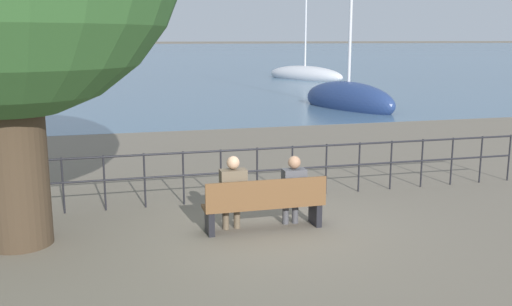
# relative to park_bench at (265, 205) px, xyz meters

# --- Properties ---
(ground_plane) EXTENTS (1000.00, 1000.00, 0.00)m
(ground_plane) POSITION_rel_park_bench_xyz_m (0.00, 0.07, -0.44)
(ground_plane) COLOR #706656
(harbor_water) EXTENTS (600.00, 300.00, 0.01)m
(harbor_water) POSITION_rel_park_bench_xyz_m (0.00, 160.78, -0.44)
(harbor_water) COLOR slate
(harbor_water) RESTS_ON ground_plane
(park_bench) EXTENTS (2.05, 0.45, 0.90)m
(park_bench) POSITION_rel_park_bench_xyz_m (0.00, 0.00, 0.00)
(park_bench) COLOR brown
(park_bench) RESTS_ON ground_plane
(seated_person_left) EXTENTS (0.43, 0.35, 1.29)m
(seated_person_left) POSITION_rel_park_bench_xyz_m (-0.53, 0.08, 0.26)
(seated_person_left) COLOR brown
(seated_person_left) RESTS_ON ground_plane
(seated_person_right) EXTENTS (0.39, 0.35, 1.23)m
(seated_person_right) POSITION_rel_park_bench_xyz_m (0.53, 0.08, 0.24)
(seated_person_right) COLOR #4C4C51
(seated_person_right) RESTS_ON ground_plane
(promenade_railing) EXTENTS (12.53, 0.04, 1.05)m
(promenade_railing) POSITION_rel_park_bench_xyz_m (0.00, 1.84, 0.25)
(promenade_railing) COLOR black
(promenade_railing) RESTS_ON ground_plane
(sailboat_0) EXTENTS (5.04, 7.84, 9.07)m
(sailboat_0) POSITION_rel_park_bench_xyz_m (12.82, 33.57, -0.12)
(sailboat_0) COLOR silver
(sailboat_0) RESTS_ON ground_plane
(sailboat_2) EXTENTS (3.24, 5.92, 12.36)m
(sailboat_2) POSITION_rel_park_bench_xyz_m (8.27, 15.16, -0.01)
(sailboat_2) COLOR navy
(sailboat_2) RESTS_ON ground_plane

